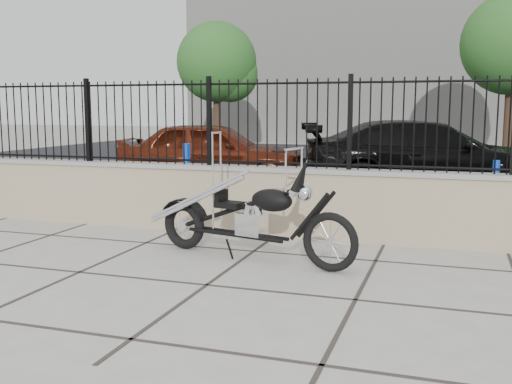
{
  "coord_description": "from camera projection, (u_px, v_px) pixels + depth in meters",
  "views": [
    {
      "loc": [
        2.3,
        -5.39,
        1.78
      ],
      "look_at": [
        0.05,
        1.43,
        0.76
      ],
      "focal_mm": 42.0,
      "sensor_mm": 36.0,
      "label": 1
    }
  ],
  "objects": [
    {
      "name": "car_black",
      "position": [
        427.0,
        157.0,
        12.46
      ],
      "size": [
        5.59,
        3.5,
        1.51
      ],
      "primitive_type": "imported",
      "rotation": [
        0.0,
        0.0,
        1.86
      ],
      "color": "black",
      "rests_on": "parking_lot"
    },
    {
      "name": "iron_fence",
      "position": [
        277.0,
        123.0,
        8.16
      ],
      "size": [
        14.0,
        0.08,
        1.2
      ],
      "primitive_type": "cube",
      "color": "black",
      "rests_on": "retaining_wall"
    },
    {
      "name": "car_red",
      "position": [
        213.0,
        153.0,
        13.82
      ],
      "size": [
        4.55,
        2.43,
        1.47
      ],
      "primitive_type": "imported",
      "rotation": [
        0.0,
        0.0,
        1.74
      ],
      "color": "#4E180B",
      "rests_on": "parking_lot"
    },
    {
      "name": "retaining_wall",
      "position": [
        277.0,
        201.0,
        8.32
      ],
      "size": [
        14.0,
        0.36,
        0.96
      ],
      "primitive_type": "cube",
      "color": "gray",
      "rests_on": "ground_plane"
    },
    {
      "name": "ground_plane",
      "position": [
        207.0,
        285.0,
        6.03
      ],
      "size": [
        90.0,
        90.0,
        0.0
      ],
      "primitive_type": "plane",
      "color": "#99968E",
      "rests_on": "ground"
    },
    {
      "name": "background_building",
      "position": [
        409.0,
        63.0,
        30.38
      ],
      "size": [
        22.0,
        6.0,
        8.0
      ],
      "primitive_type": "cube",
      "color": "beige",
      "rests_on": "ground_plane"
    },
    {
      "name": "parking_lot",
      "position": [
        371.0,
        167.0,
        17.79
      ],
      "size": [
        30.0,
        30.0,
        0.0
      ],
      "primitive_type": "plane",
      "color": "black",
      "rests_on": "ground"
    },
    {
      "name": "tree_left",
      "position": [
        217.0,
        58.0,
        23.02
      ],
      "size": [
        3.07,
        3.07,
        5.19
      ],
      "rotation": [
        0.0,
        0.0,
        -0.32
      ],
      "color": "#382619",
      "rests_on": "ground_plane"
    },
    {
      "name": "chopper_motorcycle",
      "position": [
        248.0,
        195.0,
        6.97
      ],
      "size": [
        2.57,
        1.05,
        1.52
      ],
      "primitive_type": null,
      "rotation": [
        0.0,
        0.0,
        -0.25
      ],
      "color": "black",
      "rests_on": "ground_plane"
    },
    {
      "name": "bollard_b",
      "position": [
        495.0,
        189.0,
        9.74
      ],
      "size": [
        0.15,
        0.15,
        0.93
      ],
      "primitive_type": "cylinder",
      "rotation": [
        0.0,
        0.0,
        0.41
      ],
      "color": "blue",
      "rests_on": "ground_plane"
    },
    {
      "name": "bollard_a",
      "position": [
        187.0,
        174.0,
        11.01
      ],
      "size": [
        0.14,
        0.14,
        1.12
      ],
      "primitive_type": "cylinder",
      "rotation": [
        0.0,
        0.0,
        0.06
      ],
      "color": "#0B41AE",
      "rests_on": "ground_plane"
    }
  ]
}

